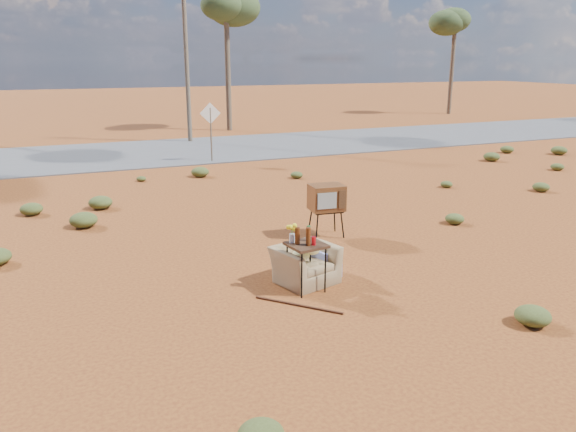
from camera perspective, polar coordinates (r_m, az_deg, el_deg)
name	(u,v)px	position (r m, az deg, el deg)	size (l,w,h in m)	color
ground	(315,279)	(9.93, 2.74, -6.39)	(140.00, 140.00, 0.00)	#94511D
highway	(157,152)	(23.91, -13.17, 6.35)	(140.00, 7.00, 0.04)	#565659
armchair	(308,259)	(9.71, 2.08, -4.35)	(1.27, 1.02, 0.87)	olive
tv_unit	(327,198)	(12.06, 3.94, 1.81)	(0.76, 0.64, 1.14)	black
side_table	(303,242)	(9.17, 1.56, -2.66)	(0.64, 0.64, 1.14)	#3D2416
rusty_bar	(298,305)	(8.88, 1.05, -9.03)	(0.04, 0.04, 1.48)	#512B15
road_sign	(211,122)	(21.13, -7.88, 9.49)	(0.78, 0.06, 2.19)	brown
eucalyptus_center	(226,4)	(30.76, -6.32, 20.63)	(3.20, 3.20, 7.60)	brown
eucalyptus_right	(455,25)	(41.53, 16.63, 18.12)	(3.20, 3.20, 7.10)	brown
utility_pole_center	(186,49)	(26.47, -10.33, 16.35)	(1.40, 0.20, 8.00)	brown
scrub_patch	(204,214)	(13.57, -8.55, 0.16)	(17.49, 8.07, 0.33)	#485726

